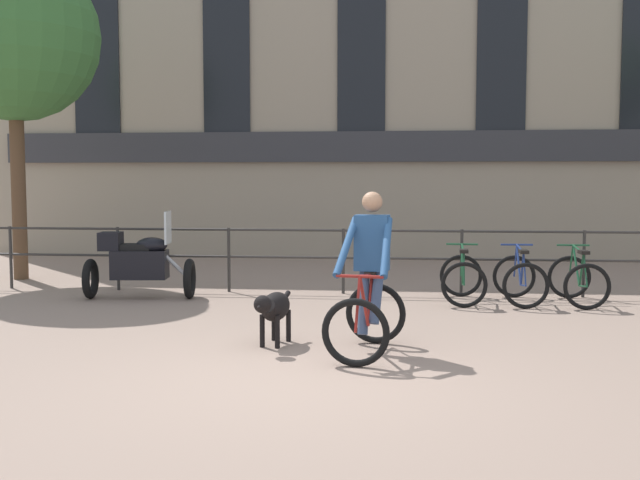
% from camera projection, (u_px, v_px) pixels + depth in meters
% --- Properties ---
extents(ground_plane, '(60.00, 60.00, 0.00)m').
position_uv_depth(ground_plane, '(301.00, 378.00, 6.90)').
color(ground_plane, gray).
extents(canal_railing, '(15.05, 0.05, 1.05)m').
position_uv_depth(canal_railing, '(343.00, 250.00, 12.00)').
color(canal_railing, '#2D2B28').
rests_on(canal_railing, ground_plane).
extents(building_facade, '(18.00, 0.72, 8.92)m').
position_uv_depth(building_facade, '(362.00, 68.00, 17.44)').
color(building_facade, gray).
rests_on(building_facade, ground_plane).
extents(cyclist_with_bike, '(0.84, 1.26, 1.70)m').
position_uv_depth(cyclist_with_bike, '(369.00, 280.00, 7.90)').
color(cyclist_with_bike, black).
rests_on(cyclist_with_bike, ground_plane).
extents(dog, '(0.37, 0.97, 0.61)m').
position_uv_depth(dog, '(274.00, 308.00, 8.23)').
color(dog, black).
rests_on(dog, ground_plane).
extents(parked_motorcycle, '(1.70, 0.81, 1.35)m').
position_uv_depth(parked_motorcycle, '(139.00, 262.00, 11.49)').
color(parked_motorcycle, black).
rests_on(parked_motorcycle, ground_plane).
extents(parked_bicycle_near_lamp, '(0.70, 1.13, 0.86)m').
position_uv_depth(parked_bicycle_near_lamp, '(463.00, 278.00, 11.18)').
color(parked_bicycle_near_lamp, black).
rests_on(parked_bicycle_near_lamp, ground_plane).
extents(parked_bicycle_mid_left, '(0.67, 1.11, 0.86)m').
position_uv_depth(parked_bicycle_mid_left, '(520.00, 279.00, 11.10)').
color(parked_bicycle_mid_left, black).
rests_on(parked_bicycle_mid_left, ground_plane).
extents(parked_bicycle_mid_right, '(0.67, 1.12, 0.86)m').
position_uv_depth(parked_bicycle_mid_right, '(578.00, 280.00, 11.01)').
color(parked_bicycle_mid_right, black).
rests_on(parked_bicycle_mid_right, ground_plane).
extents(tree_canalside_left, '(3.07, 3.07, 5.96)m').
position_uv_depth(tree_canalside_left, '(14.00, 37.00, 13.48)').
color(tree_canalside_left, brown).
rests_on(tree_canalside_left, ground_plane).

